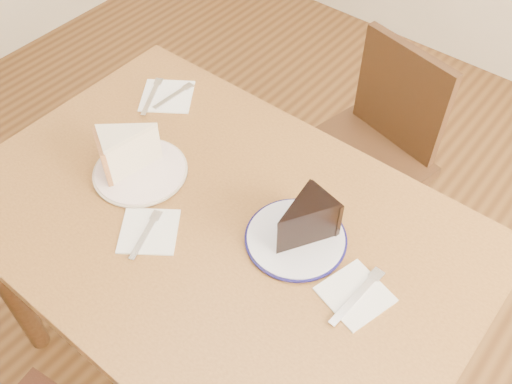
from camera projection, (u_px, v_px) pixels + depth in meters
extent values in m
plane|color=#432812|center=(228.00, 361.00, 1.87)|extent=(4.00, 4.00, 0.00)
cube|color=brown|center=(216.00, 226.00, 1.32)|extent=(1.20, 0.80, 0.04)
cylinder|color=#361E10|center=(6.00, 284.00, 1.65)|extent=(0.06, 0.06, 0.71)
cylinder|color=#361E10|center=(171.00, 154.00, 2.00)|extent=(0.06, 0.06, 0.71)
cylinder|color=#361E10|center=(454.00, 331.00, 1.55)|extent=(0.06, 0.06, 0.71)
cube|color=black|center=(353.00, 165.00, 1.86)|extent=(0.47, 0.47, 0.04)
cylinder|color=black|center=(413.00, 214.00, 2.02)|extent=(0.04, 0.04, 0.41)
cylinder|color=black|center=(346.00, 161.00, 2.19)|extent=(0.04, 0.04, 0.41)
cylinder|color=black|center=(344.00, 264.00, 1.88)|extent=(0.04, 0.04, 0.41)
cylinder|color=black|center=(278.00, 203.00, 2.05)|extent=(0.04, 0.04, 0.41)
cube|color=black|center=(402.00, 96.00, 1.79)|extent=(0.34, 0.10, 0.36)
cylinder|color=white|center=(140.00, 172.00, 1.40)|extent=(0.22, 0.22, 0.01)
cylinder|color=white|center=(296.00, 239.00, 1.26)|extent=(0.22, 0.22, 0.01)
cube|color=white|center=(149.00, 231.00, 1.28)|extent=(0.18, 0.18, 0.00)
cube|color=white|center=(355.00, 294.00, 1.18)|extent=(0.15, 0.15, 0.00)
cube|color=white|center=(167.00, 96.00, 1.59)|extent=(0.19, 0.19, 0.00)
cube|color=white|center=(145.00, 235.00, 1.27)|extent=(0.06, 0.14, 0.00)
cube|color=silver|center=(356.00, 297.00, 1.17)|extent=(0.03, 0.17, 0.00)
cube|color=silver|center=(173.00, 96.00, 1.59)|extent=(0.02, 0.14, 0.00)
cube|color=silver|center=(152.00, 97.00, 1.58)|extent=(0.09, 0.15, 0.00)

